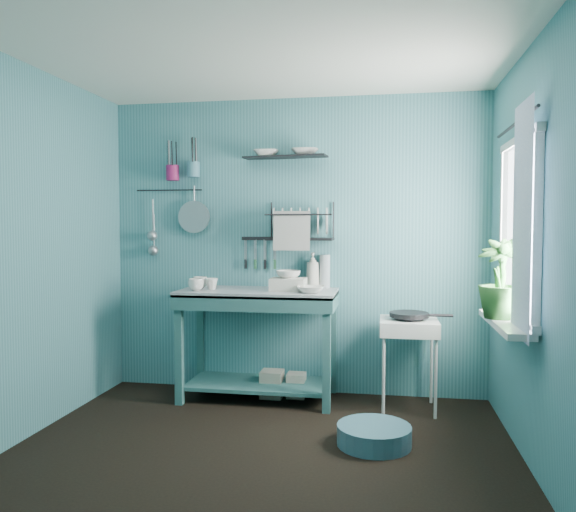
% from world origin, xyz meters
% --- Properties ---
extents(floor, '(3.20, 3.20, 0.00)m').
position_xyz_m(floor, '(0.00, 0.00, 0.00)').
color(floor, black).
rests_on(floor, ground).
extents(ceiling, '(3.20, 3.20, 0.00)m').
position_xyz_m(ceiling, '(0.00, 0.00, 2.50)').
color(ceiling, silver).
rests_on(ceiling, ground).
extents(wall_back, '(3.20, 0.00, 3.20)m').
position_xyz_m(wall_back, '(0.00, 1.50, 1.25)').
color(wall_back, teal).
rests_on(wall_back, ground).
extents(wall_front, '(3.20, 0.00, 3.20)m').
position_xyz_m(wall_front, '(0.00, -1.50, 1.25)').
color(wall_front, teal).
rests_on(wall_front, ground).
extents(wall_left, '(0.00, 3.00, 3.00)m').
position_xyz_m(wall_left, '(-1.60, 0.00, 1.25)').
color(wall_left, teal).
rests_on(wall_left, ground).
extents(wall_right, '(0.00, 3.00, 3.00)m').
position_xyz_m(wall_right, '(1.60, 0.00, 1.25)').
color(wall_right, teal).
rests_on(wall_right, ground).
extents(work_counter, '(1.29, 0.66, 0.90)m').
position_xyz_m(work_counter, '(-0.26, 1.24, 0.45)').
color(work_counter, '#2E6160').
rests_on(work_counter, floor).
extents(mug_left, '(0.12, 0.12, 0.10)m').
position_xyz_m(mug_left, '(-0.74, 1.08, 0.95)').
color(mug_left, silver).
rests_on(mug_left, work_counter).
extents(mug_mid, '(0.14, 0.14, 0.09)m').
position_xyz_m(mug_mid, '(-0.64, 1.18, 0.95)').
color(mug_mid, silver).
rests_on(mug_mid, work_counter).
extents(mug_right, '(0.17, 0.17, 0.10)m').
position_xyz_m(mug_right, '(-0.76, 1.24, 0.95)').
color(mug_right, silver).
rests_on(mug_right, work_counter).
extents(wash_tub, '(0.28, 0.22, 0.10)m').
position_xyz_m(wash_tub, '(-0.01, 1.22, 0.95)').
color(wash_tub, beige).
rests_on(wash_tub, work_counter).
extents(tub_bowl, '(0.20, 0.19, 0.06)m').
position_xyz_m(tub_bowl, '(-0.01, 1.22, 1.03)').
color(tub_bowl, silver).
rests_on(tub_bowl, wash_tub).
extents(soap_bottle, '(0.11, 0.12, 0.30)m').
position_xyz_m(soap_bottle, '(0.16, 1.44, 1.05)').
color(soap_bottle, beige).
rests_on(soap_bottle, work_counter).
extents(water_bottle, '(0.09, 0.09, 0.28)m').
position_xyz_m(water_bottle, '(0.26, 1.46, 1.04)').
color(water_bottle, '#A5B2B8').
rests_on(water_bottle, work_counter).
extents(counter_bowl, '(0.22, 0.22, 0.05)m').
position_xyz_m(counter_bowl, '(0.19, 1.09, 0.93)').
color(counter_bowl, silver).
rests_on(counter_bowl, work_counter).
extents(hotplate_stand, '(0.52, 0.52, 0.70)m').
position_xyz_m(hotplate_stand, '(0.94, 1.16, 0.35)').
color(hotplate_stand, silver).
rests_on(hotplate_stand, floor).
extents(frying_pan, '(0.30, 0.30, 0.03)m').
position_xyz_m(frying_pan, '(0.94, 1.16, 0.74)').
color(frying_pan, black).
rests_on(frying_pan, hotplate_stand).
extents(knife_strip, '(0.32, 0.05, 0.03)m').
position_xyz_m(knife_strip, '(-0.30, 1.47, 1.32)').
color(knife_strip, black).
rests_on(knife_strip, wall_back).
extents(dish_rack, '(0.56, 0.27, 0.32)m').
position_xyz_m(dish_rack, '(0.06, 1.37, 1.46)').
color(dish_rack, black).
rests_on(dish_rack, wall_back).
extents(upper_shelf, '(0.72, 0.26, 0.02)m').
position_xyz_m(upper_shelf, '(-0.07, 1.40, 2.00)').
color(upper_shelf, black).
rests_on(upper_shelf, wall_back).
extents(shelf_bowl_left, '(0.23, 0.23, 0.05)m').
position_xyz_m(shelf_bowl_left, '(-0.23, 1.40, 2.08)').
color(shelf_bowl_left, silver).
rests_on(shelf_bowl_left, upper_shelf).
extents(shelf_bowl_right, '(0.24, 0.24, 0.05)m').
position_xyz_m(shelf_bowl_right, '(0.10, 1.40, 2.05)').
color(shelf_bowl_right, silver).
rests_on(shelf_bowl_right, upper_shelf).
extents(utensil_cup_magenta, '(0.11, 0.11, 0.13)m').
position_xyz_m(utensil_cup_magenta, '(-1.06, 1.42, 1.88)').
color(utensil_cup_magenta, '#921B56').
rests_on(utensil_cup_magenta, wall_back).
extents(utensil_cup_teal, '(0.11, 0.11, 0.13)m').
position_xyz_m(utensil_cup_teal, '(-0.88, 1.42, 1.91)').
color(utensil_cup_teal, teal).
rests_on(utensil_cup_teal, wall_back).
extents(colander, '(0.28, 0.03, 0.28)m').
position_xyz_m(colander, '(-0.88, 1.45, 1.50)').
color(colander, '#A2A5AA').
rests_on(colander, wall_back).
extents(ladle_outer, '(0.01, 0.01, 0.30)m').
position_xyz_m(ladle_outer, '(-1.27, 1.46, 1.51)').
color(ladle_outer, '#A2A5AA').
rests_on(ladle_outer, wall_back).
extents(ladle_inner, '(0.01, 0.01, 0.30)m').
position_xyz_m(ladle_inner, '(-1.26, 1.46, 1.38)').
color(ladle_inner, '#A2A5AA').
rests_on(ladle_inner, wall_back).
extents(hook_rail, '(0.60, 0.01, 0.01)m').
position_xyz_m(hook_rail, '(-1.12, 1.47, 1.74)').
color(hook_rail, black).
rests_on(hook_rail, wall_back).
extents(window_glass, '(0.00, 1.10, 1.10)m').
position_xyz_m(window_glass, '(1.59, 0.45, 1.40)').
color(window_glass, white).
rests_on(window_glass, wall_right).
extents(windowsill, '(0.16, 0.95, 0.04)m').
position_xyz_m(windowsill, '(1.50, 0.45, 0.81)').
color(windowsill, silver).
rests_on(windowsill, wall_right).
extents(curtain, '(0.00, 1.35, 1.35)m').
position_xyz_m(curtain, '(1.52, 0.15, 1.45)').
color(curtain, white).
rests_on(curtain, wall_right).
extents(curtain_rod, '(0.02, 1.05, 0.02)m').
position_xyz_m(curtain_rod, '(1.54, 0.45, 2.05)').
color(curtain_rod, black).
rests_on(curtain_rod, wall_right).
extents(potted_plant, '(0.37, 0.37, 0.51)m').
position_xyz_m(potted_plant, '(1.49, 0.53, 1.09)').
color(potted_plant, '#275D25').
rests_on(potted_plant, windowsill).
extents(storage_tin_large, '(0.18, 0.18, 0.22)m').
position_xyz_m(storage_tin_large, '(-0.16, 1.29, 0.11)').
color(storage_tin_large, tan).
rests_on(storage_tin_large, floor).
extents(storage_tin_small, '(0.15, 0.15, 0.20)m').
position_xyz_m(storage_tin_small, '(0.04, 1.32, 0.10)').
color(storage_tin_small, tan).
rests_on(storage_tin_small, floor).
extents(floor_basin, '(0.48, 0.48, 0.13)m').
position_xyz_m(floor_basin, '(0.70, 0.39, 0.07)').
color(floor_basin, '#3F6B7C').
rests_on(floor_basin, floor).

